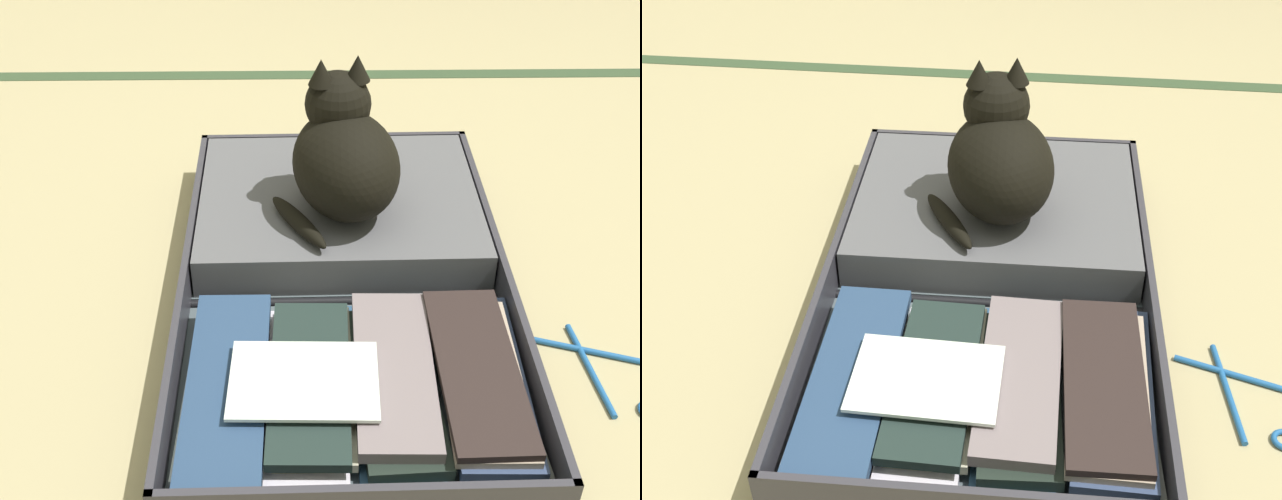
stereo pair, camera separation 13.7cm
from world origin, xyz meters
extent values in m
plane|color=tan|center=(0.00, 0.00, 0.00)|extent=(10.00, 10.00, 0.00)
cube|color=#354A2E|center=(0.00, 0.93, 0.00)|extent=(4.80, 0.05, 0.00)
cube|color=#36343C|center=(0.03, -0.27, 0.01)|extent=(0.58, 0.48, 0.01)
cube|color=#36343C|center=(-0.25, -0.27, 0.05)|extent=(0.02, 0.47, 0.10)
cube|color=#36343C|center=(0.31, -0.26, 0.05)|extent=(0.02, 0.47, 0.10)
cube|color=#49565A|center=(0.03, -0.27, 0.02)|extent=(0.55, 0.45, 0.01)
cube|color=#36343C|center=(0.02, 0.20, 0.01)|extent=(0.58, 0.48, 0.01)
cube|color=#36343C|center=(0.02, 0.43, 0.05)|extent=(0.57, 0.02, 0.10)
cube|color=#36343C|center=(-0.26, 0.20, 0.05)|extent=(0.02, 0.47, 0.10)
cube|color=#36343C|center=(0.30, 0.20, 0.05)|extent=(0.02, 0.47, 0.10)
cube|color=#49565A|center=(0.02, 0.20, 0.02)|extent=(0.55, 0.45, 0.01)
cylinder|color=black|center=(0.02, -0.03, 0.02)|extent=(0.55, 0.02, 0.02)
cube|color=#A0738E|center=(-0.17, -0.28, 0.03)|extent=(0.13, 0.35, 0.01)
cube|color=silver|center=(-0.17, -0.28, 0.04)|extent=(0.13, 0.35, 0.02)
cube|color=navy|center=(-0.16, -0.28, 0.06)|extent=(0.12, 0.40, 0.02)
cube|color=silver|center=(-0.04, -0.27, 0.03)|extent=(0.12, 0.37, 0.02)
cube|color=#B0AC8F|center=(-0.03, -0.27, 0.05)|extent=(0.12, 0.33, 0.02)
cube|color=#1F2E2A|center=(-0.04, -0.28, 0.07)|extent=(0.13, 0.34, 0.02)
cube|color=navy|center=(0.09, -0.26, 0.03)|extent=(0.13, 0.39, 0.02)
cube|color=black|center=(0.09, -0.27, 0.05)|extent=(0.14, 0.35, 0.02)
cube|color=slate|center=(0.09, -0.26, 0.07)|extent=(0.13, 0.35, 0.02)
cube|color=slate|center=(0.23, -0.27, 0.03)|extent=(0.14, 0.38, 0.02)
cube|color=#364669|center=(0.23, -0.26, 0.05)|extent=(0.13, 0.38, 0.02)
cube|color=tan|center=(0.22, -0.27, 0.07)|extent=(0.13, 0.34, 0.01)
cube|color=#2B201E|center=(0.22, -0.27, 0.08)|extent=(0.13, 0.36, 0.01)
cube|color=white|center=(-0.05, -0.30, 0.09)|extent=(0.23, 0.17, 0.01)
cube|color=#58585B|center=(0.02, 0.20, 0.05)|extent=(0.54, 0.45, 0.09)
torus|color=white|center=(0.04, 0.17, 0.09)|extent=(0.11, 0.11, 0.01)
cylinder|color=black|center=(-0.14, 0.41, 0.05)|extent=(0.02, 0.02, 0.09)
cylinder|color=black|center=(0.17, 0.42, 0.05)|extent=(0.02, 0.02, 0.09)
ellipsoid|color=black|center=(0.03, 0.14, 0.19)|extent=(0.25, 0.29, 0.19)
ellipsoid|color=black|center=(0.01, 0.21, 0.15)|extent=(0.15, 0.12, 0.11)
sphere|color=black|center=(0.02, 0.20, 0.29)|extent=(0.12, 0.12, 0.12)
cone|color=black|center=(0.05, 0.20, 0.36)|extent=(0.05, 0.05, 0.05)
cone|color=black|center=(-0.01, 0.18, 0.36)|extent=(0.05, 0.05, 0.05)
sphere|color=gold|center=(0.03, 0.25, 0.30)|extent=(0.02, 0.02, 0.02)
sphere|color=gold|center=(-0.02, 0.24, 0.30)|extent=(0.02, 0.02, 0.02)
ellipsoid|color=black|center=(-0.06, 0.08, 0.12)|extent=(0.12, 0.18, 0.03)
cylinder|color=#205C9E|center=(0.42, -0.20, 0.00)|extent=(0.03, 0.21, 0.01)
camera|label=1|loc=(-0.04, -1.19, 1.00)|focal=47.81mm
camera|label=2|loc=(0.10, -1.18, 1.00)|focal=47.81mm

